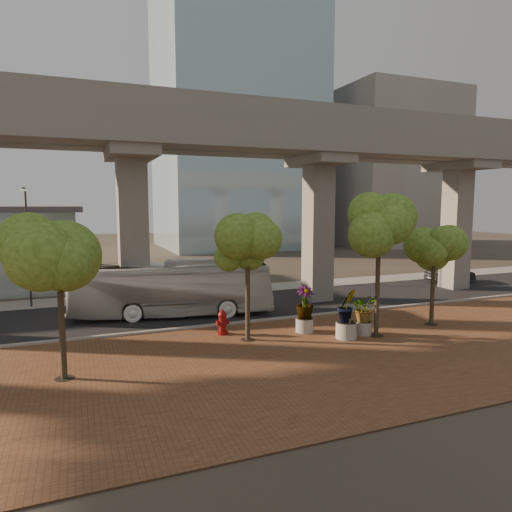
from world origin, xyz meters
name	(u,v)px	position (x,y,z in m)	size (l,w,h in m)	color
ground	(244,314)	(0.00, 0.00, 0.00)	(160.00, 160.00, 0.00)	#332F25
brick_plaza	(308,356)	(0.00, -8.00, 0.03)	(70.00, 13.00, 0.06)	brown
asphalt_road	(233,307)	(0.00, 2.00, 0.02)	(90.00, 8.00, 0.04)	black
curb_strip	(257,321)	(0.00, -2.00, 0.08)	(70.00, 0.25, 0.16)	gray
far_sidewalk	(209,291)	(0.00, 7.50, 0.03)	(90.00, 3.00, 0.06)	gray
transit_viaduct	(232,191)	(0.00, 2.00, 7.29)	(72.00, 5.60, 12.40)	gray
midrise_block	(390,169)	(38.00, 36.00, 12.00)	(18.00, 16.00, 24.00)	gray
transit_bus	(173,289)	(-3.93, 1.17, 1.59)	(2.67, 11.39, 3.18)	silver
parked_car	(450,275)	(19.62, 4.00, 0.68)	(1.43, 4.14, 1.36)	black
fire_hydrant	(223,322)	(-2.46, -3.62, 0.65)	(0.62, 0.55, 1.23)	maroon
planter_front	(364,310)	(4.00, -6.25, 1.29)	(1.84, 1.84, 2.02)	#AAA799
planter_right	(305,305)	(1.50, -4.78, 1.47)	(2.17, 2.17, 2.32)	#9E998F
planter_left	(347,308)	(2.85, -6.48, 1.53)	(2.20, 2.20, 2.43)	gray
street_tree_far_west	(59,260)	(-9.64, -7.03, 4.48)	(4.05, 4.05, 6.29)	#453727
street_tree_near_west	(248,248)	(-1.64, -5.00, 4.44)	(3.26, 3.26, 5.89)	#453727
street_tree_near_east	(379,230)	(4.46, -6.65, 5.24)	(3.69, 3.69, 6.89)	#453727
street_tree_far_east	(434,249)	(8.49, -5.99, 4.13)	(2.98, 2.98, 5.45)	#453727
streetlamp_west	(28,239)	(-11.83, 6.66, 4.34)	(0.37, 1.08, 7.43)	#323238
streetlamp_east	(322,234)	(9.14, 6.88, 4.16)	(0.35, 1.03, 7.11)	#2A2A2E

